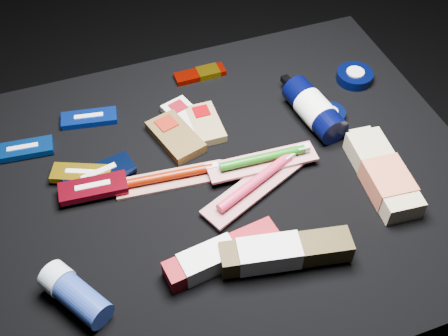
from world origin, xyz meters
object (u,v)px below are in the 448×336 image
object	(u,v)px
lotion_bottle	(314,109)
toothpaste_carton_red	(217,256)
bodywash_bottle	(383,175)
deodorant_stick	(75,294)

from	to	relation	value
lotion_bottle	toothpaste_carton_red	world-z (taller)	lotion_bottle
bodywash_bottle	toothpaste_carton_red	bearing A→B (deg)	-165.21
bodywash_bottle	deodorant_stick	xyz separation A→B (m)	(-0.58, -0.05, 0.00)
lotion_bottle	toothpaste_carton_red	bearing A→B (deg)	-146.68
bodywash_bottle	deodorant_stick	size ratio (longest dim) A/B	1.64
deodorant_stick	toothpaste_carton_red	bearing A→B (deg)	-33.53
toothpaste_carton_red	deodorant_stick	bearing A→B (deg)	170.60
bodywash_bottle	deodorant_stick	distance (m)	0.58
deodorant_stick	bodywash_bottle	bearing A→B (deg)	-26.54
lotion_bottle	bodywash_bottle	distance (m)	0.20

